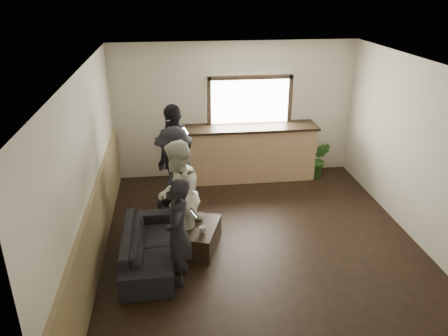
{
  "coord_description": "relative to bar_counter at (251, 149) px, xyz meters",
  "views": [
    {
      "loc": [
        -1.32,
        -5.67,
        3.88
      ],
      "look_at": [
        -0.55,
        0.4,
        1.24
      ],
      "focal_mm": 35.0,
      "sensor_mm": 36.0,
      "label": 1
    }
  ],
  "objects": [
    {
      "name": "ground",
      "position": [
        -0.3,
        -2.7,
        -0.64
      ],
      "size": [
        5.0,
        6.0,
        0.01
      ],
      "primitive_type": "cube",
      "color": "black"
    },
    {
      "name": "room_shell",
      "position": [
        -1.04,
        -2.7,
        0.83
      ],
      "size": [
        5.01,
        6.01,
        2.8
      ],
      "color": "silver",
      "rests_on": "ground"
    },
    {
      "name": "bar_counter",
      "position": [
        0.0,
        0.0,
        0.0
      ],
      "size": [
        2.7,
        0.68,
        2.13
      ],
      "color": "tan",
      "rests_on": "ground"
    },
    {
      "name": "sofa",
      "position": [
        -2.05,
        -2.8,
        -0.37
      ],
      "size": [
        0.73,
        1.85,
        0.54
      ],
      "primitive_type": "imported",
      "rotation": [
        0.0,
        0.0,
        1.58
      ],
      "color": "black",
      "rests_on": "ground"
    },
    {
      "name": "coffee_table",
      "position": [
        -1.25,
        -2.55,
        -0.45
      ],
      "size": [
        0.73,
        0.97,
        0.38
      ],
      "primitive_type": "cube",
      "rotation": [
        0.0,
        0.0,
        -0.33
      ],
      "color": "black",
      "rests_on": "ground"
    },
    {
      "name": "cup_a",
      "position": [
        -1.24,
        -2.32,
        -0.21
      ],
      "size": [
        0.16,
        0.16,
        0.1
      ],
      "primitive_type": "imported",
      "rotation": [
        0.0,
        0.0,
        1.24
      ],
      "color": "silver",
      "rests_on": "coffee_table"
    },
    {
      "name": "cup_b",
      "position": [
        -1.23,
        -2.72,
        -0.21
      ],
      "size": [
        0.15,
        0.15,
        0.1
      ],
      "primitive_type": "imported",
      "rotation": [
        0.0,
        0.0,
        0.42
      ],
      "color": "silver",
      "rests_on": "coffee_table"
    },
    {
      "name": "potted_plant",
      "position": [
        1.43,
        -0.16,
        -0.24
      ],
      "size": [
        0.53,
        0.47,
        0.81
      ],
      "primitive_type": "imported",
      "rotation": [
        0.0,
        0.0,
        -0.29
      ],
      "color": "#2D6623",
      "rests_on": "ground"
    },
    {
      "name": "person_a",
      "position": [
        -1.6,
        -3.32,
        0.14
      ],
      "size": [
        0.49,
        0.62,
        1.55
      ],
      "rotation": [
        0.0,
        0.0,
        -1.72
      ],
      "color": "black",
      "rests_on": "ground"
    },
    {
      "name": "person_b",
      "position": [
        -1.57,
        -2.46,
        0.23
      ],
      "size": [
        0.81,
        0.96,
        1.75
      ],
      "rotation": [
        0.0,
        0.0,
        -1.75
      ],
      "color": "silver",
      "rests_on": "ground"
    },
    {
      "name": "person_c",
      "position": [
        -1.6,
        -1.7,
        0.22
      ],
      "size": [
        1.06,
        1.28,
        1.73
      ],
      "rotation": [
        0.0,
        0.0,
        -2.02
      ],
      "color": "black",
      "rests_on": "ground"
    },
    {
      "name": "person_d",
      "position": [
        -1.57,
        -0.96,
        0.32
      ],
      "size": [
        0.95,
        1.21,
        1.92
      ],
      "rotation": [
        0.0,
        0.0,
        -2.07
      ],
      "color": "black",
      "rests_on": "ground"
    }
  ]
}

